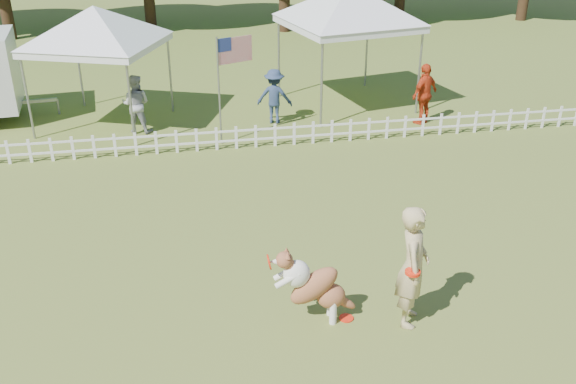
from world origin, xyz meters
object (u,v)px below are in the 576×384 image
object	(u,v)px
canopy_tent_left	(101,68)
spectator_c	(425,94)
spectator_b	(274,96)
handler	(413,266)
canopy_tent_right	(347,48)
spectator_a	(136,104)
frisbee_on_turf	(346,318)
dog	(315,286)
flag_pole	(219,92)

from	to	relation	value
canopy_tent_left	spectator_c	distance (m)	8.90
spectator_b	handler	bearing A→B (deg)	111.00
canopy_tent_right	spectator_a	bearing A→B (deg)	-179.93
frisbee_on_turf	canopy_tent_right	bearing A→B (deg)	75.13
canopy_tent_right	spectator_a	world-z (taller)	canopy_tent_right
spectator_a	canopy_tent_right	bearing A→B (deg)	-152.61
frisbee_on_turf	canopy_tent_left	world-z (taller)	canopy_tent_left
canopy_tent_right	handler	bearing A→B (deg)	-112.02
handler	canopy_tent_right	distance (m)	10.81
spectator_a	spectator_b	world-z (taller)	spectator_a
frisbee_on_turf	canopy_tent_left	bearing A→B (deg)	113.33
canopy_tent_left	spectator_c	xyz separation A→B (m)	(8.74, -1.51, -0.74)
dog	spectator_c	xyz separation A→B (m)	(4.97, 8.33, 0.22)
canopy_tent_right	flag_pole	bearing A→B (deg)	-159.28
handler	canopy_tent_left	world-z (taller)	canopy_tent_left
frisbee_on_turf	canopy_tent_left	size ratio (longest dim) A/B	0.07
frisbee_on_turf	spectator_c	bearing A→B (deg)	61.92
handler	dog	bearing A→B (deg)	101.26
handler	flag_pole	size ratio (longest dim) A/B	0.71
spectator_a	spectator_c	size ratio (longest dim) A/B	0.94
spectator_c	dog	bearing A→B (deg)	26.86
canopy_tent_right	spectator_b	distance (m)	2.86
spectator_a	handler	bearing A→B (deg)	130.07
dog	canopy_tent_right	bearing A→B (deg)	76.28
frisbee_on_turf	flag_pole	size ratio (longest dim) A/B	0.08
canopy_tent_right	flag_pole	distance (m)	4.80
handler	flag_pole	bearing A→B (deg)	36.89
canopy_tent_left	spectator_c	world-z (taller)	canopy_tent_left
handler	canopy_tent_right	size ratio (longest dim) A/B	0.56
frisbee_on_turf	spectator_a	bearing A→B (deg)	110.48
spectator_c	spectator_b	bearing A→B (deg)	-43.38
handler	dog	size ratio (longest dim) A/B	1.55
handler	spectator_a	xyz separation A→B (m)	(-4.32, 9.29, -0.19)
flag_pole	spectator_b	distance (m)	2.21
canopy_tent_left	spectator_b	bearing A→B (deg)	12.51
dog	spectator_b	world-z (taller)	spectator_b
canopy_tent_left	flag_pole	distance (m)	3.67
dog	flag_pole	distance (m)	7.84
spectator_c	spectator_a	bearing A→B (deg)	-37.38
canopy_tent_left	flag_pole	size ratio (longest dim) A/B	1.15
frisbee_on_turf	spectator_a	size ratio (longest dim) A/B	0.14
canopy_tent_left	handler	bearing A→B (deg)	-41.61
dog	frisbee_on_turf	xyz separation A→B (m)	(0.49, -0.06, -0.62)
dog	canopy_tent_left	distance (m)	10.58
canopy_tent_left	spectator_a	size ratio (longest dim) A/B	2.00
dog	spectator_b	xyz separation A→B (m)	(0.87, 9.13, 0.13)
dog	canopy_tent_left	bearing A→B (deg)	114.74
dog	flag_pole	size ratio (longest dim) A/B	0.46
spectator_a	flag_pole	bearing A→B (deg)	164.72
frisbee_on_turf	spectator_b	xyz separation A→B (m)	(0.38, 9.19, 0.75)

